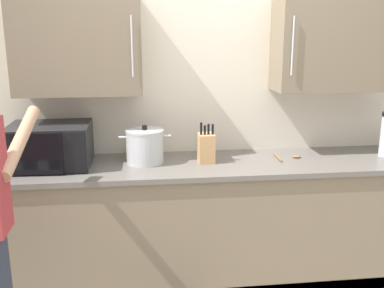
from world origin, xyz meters
TOP-DOWN VIEW (x-y plane):
  - back_wall_tiled at (0.00, 1.17)m, footprint 3.68×0.44m
  - counter_unit at (0.00, 0.86)m, footprint 3.18×0.65m
  - microwave_oven at (-1.13, 0.89)m, footprint 0.53×0.44m
  - wooden_spoon at (0.56, 0.90)m, footprint 0.18×0.22m
  - stock_pot at (-0.47, 0.90)m, footprint 0.36×0.26m
  - knife_block at (-0.04, 0.88)m, footprint 0.11×0.15m

SIDE VIEW (x-z plane):
  - counter_unit at x=0.00m, z-range 0.00..0.90m
  - wooden_spoon at x=0.56m, z-range 0.90..0.92m
  - knife_block at x=-0.04m, z-range 0.86..1.15m
  - stock_pot at x=-0.47m, z-range 0.88..1.15m
  - microwave_oven at x=-1.13m, z-range 0.90..1.19m
  - back_wall_tiled at x=0.00m, z-range 0.10..2.74m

